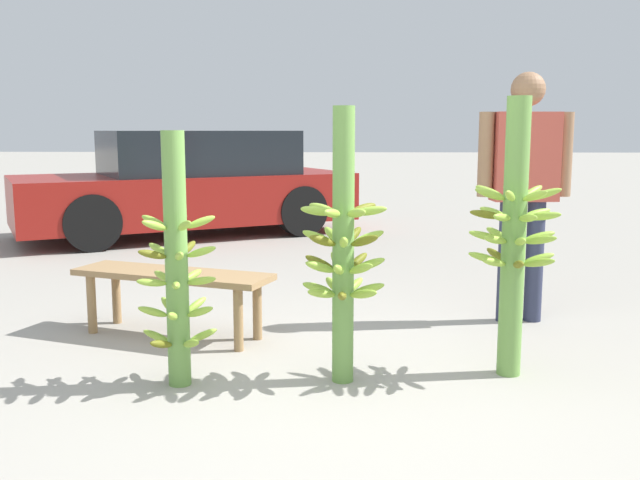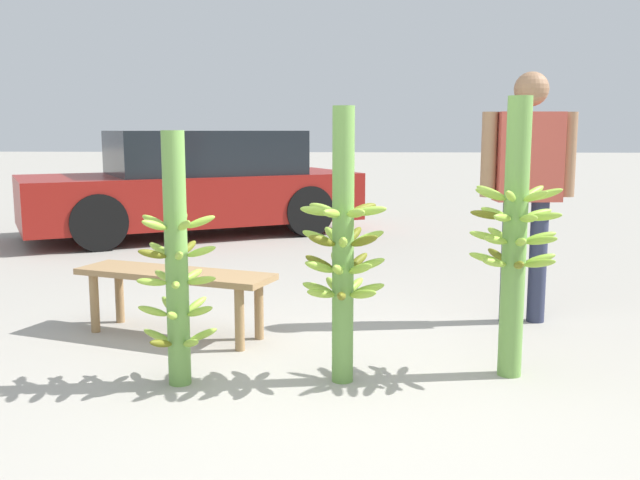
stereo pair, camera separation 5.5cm
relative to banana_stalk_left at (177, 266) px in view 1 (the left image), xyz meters
name	(u,v)px [view 1 (the left image)]	position (x,y,z in m)	size (l,w,h in m)	color
ground_plane	(349,407)	(0.91, -0.28, -0.65)	(80.00, 80.00, 0.00)	#9E998E
banana_stalk_left	(177,266)	(0.00, 0.00, 0.00)	(0.43, 0.43, 1.35)	#6B9E47
banana_stalk_center	(343,249)	(0.87, 0.09, 0.08)	(0.47, 0.47, 1.48)	#6B9E47
banana_stalk_right	(514,236)	(1.80, 0.24, 0.13)	(0.49, 0.49, 1.53)	#6B9E47
vendor_person	(524,175)	(2.12, 1.38, 0.39)	(0.66, 0.23, 1.74)	#2D334C
market_bench	(172,282)	(-0.25, 0.90, -0.28)	(1.39, 0.78, 0.44)	#99754C
parked_car	(189,185)	(-1.16, 5.47, 0.00)	(4.47, 3.48, 1.34)	maroon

